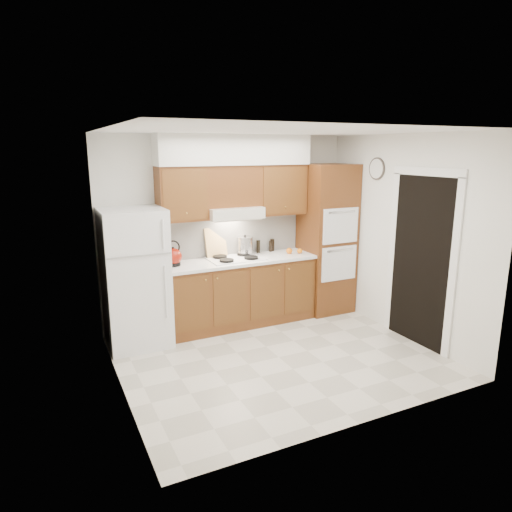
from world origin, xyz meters
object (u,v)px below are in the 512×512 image
Objects in this scene: fridge at (135,278)px; stock_pot at (245,245)px; oven_cabinet at (326,239)px; kettle at (173,257)px.

stock_pot is (1.59, 0.22, 0.22)m from fridge.
fridge is 0.78× the size of oven_cabinet.
oven_cabinet is 2.33m from kettle.
stock_pot is (-1.25, 0.19, -0.02)m from oven_cabinet.
oven_cabinet is at bearing -24.34° from kettle.
stock_pot reaches higher than kettle.
stock_pot is at bearing -15.75° from kettle.
oven_cabinet reaches higher than kettle.
fridge is at bearing -172.14° from stock_pot.
fridge is 7.72× the size of kettle.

